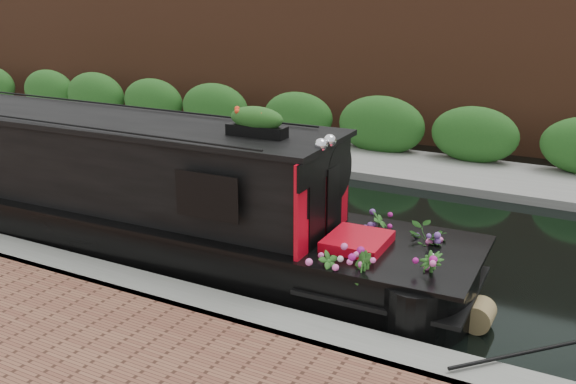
% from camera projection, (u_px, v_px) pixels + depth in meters
% --- Properties ---
extents(ground, '(80.00, 80.00, 0.00)m').
position_uv_depth(ground, '(267.00, 221.00, 11.01)').
color(ground, black).
rests_on(ground, ground).
extents(near_bank_coping, '(40.00, 0.60, 0.50)m').
position_uv_depth(near_bank_coping, '(139.00, 299.00, 8.24)').
color(near_bank_coping, gray).
rests_on(near_bank_coping, ground).
extents(far_bank_path, '(40.00, 2.40, 0.34)m').
position_uv_depth(far_bank_path, '(360.00, 164.00, 14.53)').
color(far_bank_path, gray).
rests_on(far_bank_path, ground).
extents(far_hedge, '(40.00, 1.10, 2.80)m').
position_uv_depth(far_hedge, '(375.00, 156.00, 15.29)').
color(far_hedge, '#24571D').
rests_on(far_hedge, ground).
extents(far_brick_wall, '(40.00, 1.00, 8.00)m').
position_uv_depth(far_brick_wall, '(403.00, 138.00, 17.05)').
color(far_brick_wall, brown).
rests_on(far_brick_wall, ground).
extents(narrowboat, '(10.99, 2.28, 2.58)m').
position_uv_depth(narrowboat, '(104.00, 195.00, 9.93)').
color(narrowboat, black).
rests_on(narrowboat, ground).
extents(rope_fender, '(0.34, 0.37, 0.34)m').
position_uv_depth(rope_fender, '(479.00, 315.00, 7.50)').
color(rope_fender, olive).
rests_on(rope_fender, ground).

